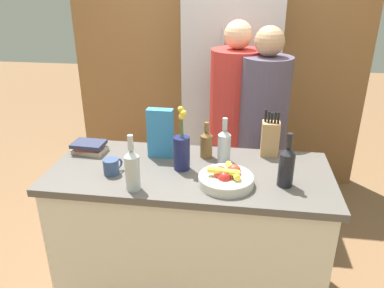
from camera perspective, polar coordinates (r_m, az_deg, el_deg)
name	(u,v)px	position (r m, az deg, el deg)	size (l,w,h in m)	color
kitchen_island	(190,237)	(2.34, -0.30, -14.04)	(1.56, 0.67, 0.93)	silver
back_wall_wood	(217,50)	(3.64, 3.88, 14.13)	(2.76, 0.12, 2.60)	olive
refrigerator	(230,96)	(3.35, 5.87, 7.27)	(0.77, 0.62, 1.92)	#B7B7BC
fruit_bowl	(226,178)	(1.93, 5.23, -5.20)	(0.29, 0.29, 0.10)	silver
knife_block	(270,138)	(2.27, 11.82, 0.92)	(0.10, 0.09, 0.28)	tan
flower_vase	(182,150)	(2.05, -1.57, -0.91)	(0.09, 0.09, 0.37)	#191E4C
cereal_box	(161,133)	(2.20, -4.81, 1.64)	(0.15, 0.06, 0.30)	teal
coffee_mug	(112,167)	(2.07, -12.16, -3.38)	(0.09, 0.11, 0.09)	#334770
book_stack	(90,147)	(2.37, -15.34, -0.46)	(0.20, 0.15, 0.07)	#B7A88E
bottle_oil	(286,165)	(1.94, 14.20, -3.18)	(0.08, 0.08, 0.29)	black
bottle_vinegar	(132,169)	(1.87, -9.08, -3.72)	(0.07, 0.07, 0.29)	#B2BCC1
bottle_wine	(206,143)	(2.21, 2.20, 0.08)	(0.07, 0.07, 0.22)	brown
bottle_water	(224,145)	(2.15, 4.92, -0.10)	(0.08, 0.08, 0.27)	#B2BCC1
person_at_sink	(234,124)	(2.78, 6.43, 3.09)	(0.36, 0.36, 1.66)	#383842
person_in_blue	(262,133)	(2.64, 10.64, 1.64)	(0.33, 0.33, 1.64)	#383842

